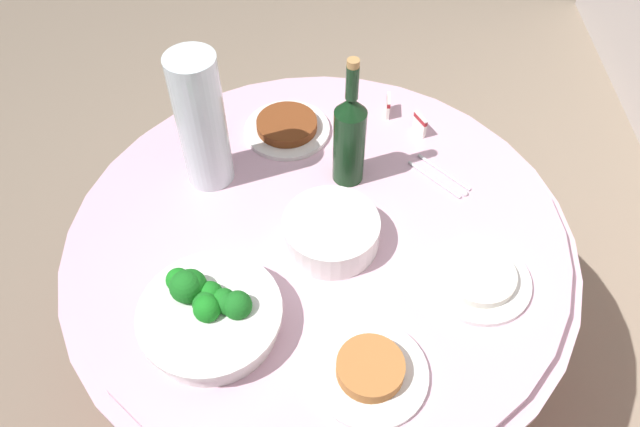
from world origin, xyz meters
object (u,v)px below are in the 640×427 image
Objects in this scene: label_placard_front at (388,105)px; label_placard_mid at (420,123)px; serving_tongs at (441,177)px; food_plate_rice at (478,277)px; plate_stack at (331,232)px; decorative_fruit_vase at (203,128)px; food_plate_peanuts at (370,371)px; broccoli_bowl at (209,312)px; food_plate_stir_fry at (287,127)px; wine_bottle at (350,137)px.

label_placard_front is 1.00× the size of label_placard_mid.
food_plate_rice reaches higher than serving_tongs.
plate_stack is 0.62× the size of decorative_fruit_vase.
food_plate_peanuts is at bearing -47.33° from food_plate_rice.
decorative_fruit_vase is 0.51m from label_placard_front.
broccoli_bowl reaches higher than food_plate_stir_fry.
wine_bottle is 0.42m from food_plate_rice.
food_plate_rice is 1.00× the size of food_plate_peanuts.
food_plate_stir_fry is at bearing -112.77° from serving_tongs.
plate_stack is at bearing 131.95° from broccoli_bowl.
wine_bottle is 0.99× the size of decorative_fruit_vase.
label_placard_front is at bearing 105.88° from food_plate_stir_fry.
decorative_fruit_vase is at bearing -172.17° from broccoli_bowl.
label_placard_mid is (-0.36, 0.22, -0.00)m from plate_stack.
food_plate_rice is 0.47m from label_placard_mid.
plate_stack reaches higher than label_placard_front.
label_placard_mid reaches higher than food_plate_stir_fry.
decorative_fruit_vase is 0.57m from serving_tongs.
food_plate_rice is at bearing 72.40° from plate_stack.
food_plate_stir_fry is (-0.57, 0.12, -0.03)m from broccoli_bowl.
wine_bottle reaches higher than serving_tongs.
serving_tongs is 0.66× the size of food_plate_peanuts.
wine_bottle is 1.53× the size of food_plate_peanuts.
broccoli_bowl is 1.93× the size of serving_tongs.
label_placard_front is (-0.74, 0.07, 0.02)m from food_plate_peanuts.
plate_stack is 1.45× the size of serving_tongs.
broccoli_bowl reaches higher than label_placard_front.
broccoli_bowl is 0.58m from food_plate_stir_fry.
decorative_fruit_vase reaches higher than food_plate_stir_fry.
label_placard_mid is (-0.16, 0.18, -0.10)m from wine_bottle.
food_plate_stir_fry is at bearing -136.99° from food_plate_rice.
decorative_fruit_vase is 0.27m from food_plate_stir_fry.
label_placard_mid is at bearing 141.31° from broccoli_bowl.
food_plate_stir_fry is (-0.36, -0.12, -0.02)m from plate_stack.
broccoli_bowl reaches higher than food_plate_rice.
food_plate_peanuts reaches higher than food_plate_stir_fry.
food_plate_stir_fry is at bearing 168.26° from broccoli_bowl.
serving_tongs is at bearing 89.34° from wine_bottle.
plate_stack is 3.82× the size of label_placard_mid.
food_plate_peanuts is (0.21, -0.23, 0.00)m from food_plate_rice.
food_plate_stir_fry is (-0.16, -0.15, -0.11)m from wine_bottle.
label_placard_mid is at bearing -169.47° from food_plate_rice.
plate_stack is 0.95× the size of food_plate_stir_fry.
broccoli_bowl is 0.73m from label_placard_mid.
food_plate_stir_fry reaches higher than food_plate_rice.
food_plate_stir_fry is at bearing -89.47° from label_placard_mid.
wine_bottle reaches higher than food_plate_peanuts.
decorative_fruit_vase reaches higher than broccoli_bowl.
food_plate_stir_fry is 1.00× the size of food_plate_peanuts.
label_placard_front is (-0.64, 0.38, -0.01)m from broccoli_bowl.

